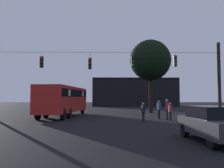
{
  "coord_description": "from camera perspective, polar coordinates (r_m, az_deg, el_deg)",
  "views": [
    {
      "loc": [
        -0.05,
        -4.29,
        1.87
      ],
      "look_at": [
        0.34,
        21.78,
        3.38
      ],
      "focal_mm": 39.28,
      "sensor_mm": 36.0,
      "label": 1
    }
  ],
  "objects": [
    {
      "name": "overhead_signal_span",
      "position": [
        21.08,
        -0.65,
        2.04
      ],
      "size": [
        19.41,
        0.44,
        6.72
      ],
      "color": "black",
      "rests_on": "ground"
    },
    {
      "name": "car_near_right",
      "position": [
        11.46,
        22.69,
        -8.42
      ],
      "size": [
        1.98,
        4.4,
        1.52
      ],
      "color": "#2D2D33",
      "rests_on": "ground"
    },
    {
      "name": "pedestrian_crossing_left",
      "position": [
        20.85,
        13.4,
        -6.05
      ],
      "size": [
        0.24,
        0.36,
        1.51
      ],
      "color": "black",
      "rests_on": "ground"
    },
    {
      "name": "pedestrian_crossing_center",
      "position": [
        22.75,
        10.85,
        -5.62
      ],
      "size": [
        0.34,
        0.42,
        1.65
      ],
      "color": "black",
      "rests_on": "ground"
    },
    {
      "name": "corner_building",
      "position": [
        57.92,
        5.17,
        -1.98
      ],
      "size": [
        19.16,
        8.37,
        6.41
      ],
      "color": "black",
      "rests_on": "ground"
    },
    {
      "name": "tree_left_silhouette",
      "position": [
        32.13,
        8.91,
        5.43
      ],
      "size": [
        5.29,
        5.29,
        9.41
      ],
      "color": "black",
      "rests_on": "ground"
    },
    {
      "name": "ground_plane",
      "position": [
        28.85,
        -0.77,
        -7.02
      ],
      "size": [
        168.0,
        168.0,
        0.0
      ],
      "primitive_type": "plane",
      "color": "black",
      "rests_on": "ground"
    },
    {
      "name": "city_bus",
      "position": [
        25.7,
        -11.07,
        -3.26
      ],
      "size": [
        3.58,
        11.19,
        3.0
      ],
      "color": "#B21E19",
      "rests_on": "ground"
    },
    {
      "name": "pedestrian_crossing_right",
      "position": [
        19.33,
        7.3,
        -6.32
      ],
      "size": [
        0.29,
        0.39,
        1.51
      ],
      "color": "black",
      "rests_on": "ground"
    },
    {
      "name": "pedestrian_near_bus",
      "position": [
        22.03,
        12.68,
        -5.43
      ],
      "size": [
        0.34,
        0.42,
        1.79
      ],
      "color": "black",
      "rests_on": "ground"
    }
  ]
}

